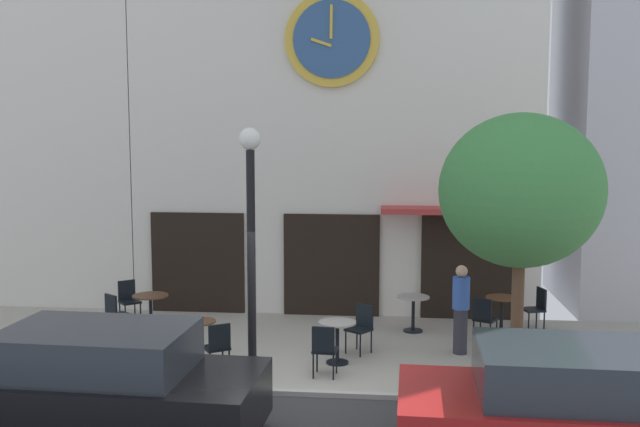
{
  "coord_description": "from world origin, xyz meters",
  "views": [
    {
      "loc": [
        1.41,
        -10.63,
        4.05
      ],
      "look_at": [
        0.05,
        2.56,
        2.59
      ],
      "focal_mm": 39.9,
      "sensor_mm": 36.0,
      "label": 1
    }
  ],
  "objects_px": {
    "cafe_table_center_right": "(337,335)",
    "pedestrian_blue": "(461,308)",
    "cafe_chair_facing_street": "(324,347)",
    "cafe_table_near_curb": "(199,335)",
    "street_tree": "(521,191)",
    "cafe_chair_by_entrance": "(115,312)",
    "cafe_chair_near_tree": "(153,338)",
    "cafe_chair_curbside": "(218,344)",
    "street_lamp": "(251,254)",
    "cafe_table_center": "(413,307)",
    "cafe_chair_right_end": "(537,306)",
    "parked_car_red": "(579,412)",
    "cafe_table_center_left": "(151,304)",
    "cafe_table_leftmost": "(502,309)",
    "cafe_chair_corner": "(128,298)",
    "cafe_chair_near_lamp": "(361,325)",
    "cafe_chair_outer": "(484,316)",
    "parked_car_black": "(99,386)"
  },
  "relations": [
    {
      "from": "parked_car_black",
      "to": "cafe_chair_corner",
      "type": "bearing_deg",
      "value": 107.51
    },
    {
      "from": "cafe_table_center",
      "to": "cafe_chair_by_entrance",
      "type": "xyz_separation_m",
      "value": [
        -5.96,
        -1.09,
        0.02
      ]
    },
    {
      "from": "cafe_chair_by_entrance",
      "to": "street_tree",
      "type": "bearing_deg",
      "value": -13.61
    },
    {
      "from": "cafe_chair_curbside",
      "to": "parked_car_red",
      "type": "relative_size",
      "value": 0.21
    },
    {
      "from": "street_tree",
      "to": "cafe_chair_near_tree",
      "type": "xyz_separation_m",
      "value": [
        -6.19,
        0.14,
        -2.63
      ]
    },
    {
      "from": "cafe_table_near_curb",
      "to": "pedestrian_blue",
      "type": "distance_m",
      "value": 4.82
    },
    {
      "from": "parked_car_red",
      "to": "cafe_chair_near_tree",
      "type": "bearing_deg",
      "value": 152.73
    },
    {
      "from": "cafe_table_near_curb",
      "to": "cafe_table_center_right",
      "type": "xyz_separation_m",
      "value": [
        2.46,
        0.21,
        0.03
      ]
    },
    {
      "from": "street_tree",
      "to": "pedestrian_blue",
      "type": "distance_m",
      "value": 2.85
    },
    {
      "from": "cafe_table_center",
      "to": "cafe_chair_right_end",
      "type": "height_order",
      "value": "cafe_chair_right_end"
    },
    {
      "from": "cafe_chair_facing_street",
      "to": "cafe_table_near_curb",
      "type": "bearing_deg",
      "value": 165.86
    },
    {
      "from": "street_tree",
      "to": "cafe_table_near_curb",
      "type": "height_order",
      "value": "street_tree"
    },
    {
      "from": "cafe_chair_near_tree",
      "to": "parked_car_red",
      "type": "height_order",
      "value": "parked_car_red"
    },
    {
      "from": "street_lamp",
      "to": "cafe_table_leftmost",
      "type": "height_order",
      "value": "street_lamp"
    },
    {
      "from": "cafe_table_near_curb",
      "to": "pedestrian_blue",
      "type": "xyz_separation_m",
      "value": [
        4.7,
        1.01,
        0.37
      ]
    },
    {
      "from": "cafe_chair_by_entrance",
      "to": "parked_car_black",
      "type": "xyz_separation_m",
      "value": [
        1.68,
        -4.73,
        0.23
      ]
    },
    {
      "from": "cafe_chair_right_end",
      "to": "parked_car_red",
      "type": "relative_size",
      "value": 0.21
    },
    {
      "from": "cafe_chair_near_lamp",
      "to": "cafe_chair_curbside",
      "type": "distance_m",
      "value": 2.81
    },
    {
      "from": "cafe_chair_curbside",
      "to": "street_lamp",
      "type": "bearing_deg",
      "value": -16.53
    },
    {
      "from": "cafe_table_center",
      "to": "cafe_table_leftmost",
      "type": "xyz_separation_m",
      "value": [
        1.79,
        0.0,
        0.02
      ]
    },
    {
      "from": "cafe_table_center_left",
      "to": "street_tree",
      "type": "bearing_deg",
      "value": -19.73
    },
    {
      "from": "cafe_chair_outer",
      "to": "cafe_chair_right_end",
      "type": "xyz_separation_m",
      "value": [
        1.2,
        1.0,
        0.0
      ]
    },
    {
      "from": "cafe_table_center_left",
      "to": "cafe_chair_by_entrance",
      "type": "xyz_separation_m",
      "value": [
        -0.48,
        -0.71,
        -0.0
      ]
    },
    {
      "from": "pedestrian_blue",
      "to": "parked_car_black",
      "type": "relative_size",
      "value": 0.38
    },
    {
      "from": "cafe_chair_facing_street",
      "to": "parked_car_red",
      "type": "distance_m",
      "value": 4.55
    },
    {
      "from": "cafe_chair_by_entrance",
      "to": "cafe_chair_near_tree",
      "type": "distance_m",
      "value": 2.17
    },
    {
      "from": "cafe_chair_near_lamp",
      "to": "parked_car_red",
      "type": "distance_m",
      "value": 5.34
    },
    {
      "from": "cafe_table_center_right",
      "to": "cafe_chair_corner",
      "type": "height_order",
      "value": "cafe_chair_corner"
    },
    {
      "from": "cafe_table_center_right",
      "to": "cafe_chair_near_tree",
      "type": "bearing_deg",
      "value": -170.26
    },
    {
      "from": "cafe_chair_by_entrance",
      "to": "cafe_table_near_curb",
      "type": "bearing_deg",
      "value": -32.7
    },
    {
      "from": "street_tree",
      "to": "pedestrian_blue",
      "type": "xyz_separation_m",
      "value": [
        -0.76,
        1.49,
        -2.3
      ]
    },
    {
      "from": "cafe_chair_curbside",
      "to": "cafe_chair_corner",
      "type": "bearing_deg",
      "value": 131.03
    },
    {
      "from": "cafe_chair_right_end",
      "to": "cafe_chair_near_tree",
      "type": "xyz_separation_m",
      "value": [
        -7.16,
        -3.1,
        0.0
      ]
    },
    {
      "from": "cafe_chair_by_entrance",
      "to": "parked_car_black",
      "type": "height_order",
      "value": "parked_car_black"
    },
    {
      "from": "cafe_table_near_curb",
      "to": "cafe_chair_outer",
      "type": "relative_size",
      "value": 0.85
    },
    {
      "from": "street_lamp",
      "to": "cafe_table_center",
      "type": "bearing_deg",
      "value": 49.79
    },
    {
      "from": "cafe_table_leftmost",
      "to": "cafe_chair_curbside",
      "type": "bearing_deg",
      "value": -149.38
    },
    {
      "from": "cafe_chair_outer",
      "to": "cafe_chair_right_end",
      "type": "distance_m",
      "value": 1.56
    },
    {
      "from": "cafe_chair_near_lamp",
      "to": "street_tree",
      "type": "bearing_deg",
      "value": -27.93
    },
    {
      "from": "cafe_chair_near_tree",
      "to": "street_tree",
      "type": "bearing_deg",
      "value": -1.32
    },
    {
      "from": "cafe_table_center",
      "to": "parked_car_black",
      "type": "bearing_deg",
      "value": -126.33
    },
    {
      "from": "cafe_table_near_curb",
      "to": "cafe_chair_facing_street",
      "type": "relative_size",
      "value": 0.85
    },
    {
      "from": "cafe_table_center_right",
      "to": "pedestrian_blue",
      "type": "xyz_separation_m",
      "value": [
        2.24,
        0.8,
        0.34
      ]
    },
    {
      "from": "cafe_table_center_left",
      "to": "cafe_table_center",
      "type": "bearing_deg",
      "value": 4.0
    },
    {
      "from": "cafe_chair_facing_street",
      "to": "cafe_chair_outer",
      "type": "bearing_deg",
      "value": 38.75
    },
    {
      "from": "cafe_chair_curbside",
      "to": "pedestrian_blue",
      "type": "bearing_deg",
      "value": 21.17
    },
    {
      "from": "cafe_table_center_left",
      "to": "cafe_chair_by_entrance",
      "type": "bearing_deg",
      "value": -124.1
    },
    {
      "from": "cafe_chair_facing_street",
      "to": "pedestrian_blue",
      "type": "relative_size",
      "value": 0.54
    },
    {
      "from": "cafe_table_center_right",
      "to": "cafe_chair_facing_street",
      "type": "bearing_deg",
      "value": -101.4
    },
    {
      "from": "cafe_chair_facing_street",
      "to": "cafe_chair_corner",
      "type": "bearing_deg",
      "value": 145.43
    }
  ]
}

